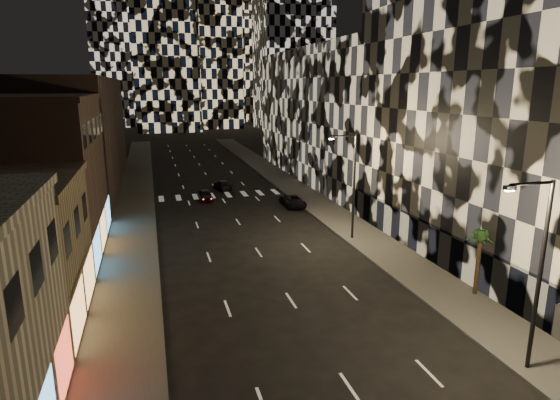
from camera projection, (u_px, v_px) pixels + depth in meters
sidewalk_left at (135, 200)px, 54.63m from camera, size 4.00×120.00×0.15m
sidewalk_right at (298, 190)px, 59.85m from camera, size 4.00×120.00×0.15m
curb_left at (153, 199)px, 55.18m from camera, size 0.20×120.00×0.15m
curb_right at (282, 191)px, 59.30m from camera, size 0.20×120.00×0.15m
retail_brown at (29, 180)px, 35.96m from camera, size 10.00×15.00×12.00m
retail_filler_left at (76, 134)px, 60.52m from camera, size 10.00×40.00×14.00m
midrise_right at (523, 113)px, 36.00m from camera, size 16.00×25.00×22.00m
midrise_base at (426, 239)px, 36.25m from camera, size 0.60×25.00×3.00m
midrise_filler_right at (350, 115)px, 66.88m from camera, size 16.00×40.00×18.00m
streetlight_near at (537, 264)px, 20.74m from camera, size 2.55×0.25×9.00m
streetlight_far at (352, 179)px, 39.45m from camera, size 2.55×0.25×9.00m
car_dark_midlane at (205, 195)px, 54.64m from camera, size 1.55×3.61×1.22m
car_dark_oncoming at (223, 185)px, 60.32m from camera, size 2.16×4.27×1.19m
car_dark_rightlane at (293, 201)px, 51.73m from camera, size 2.15×4.49×1.24m
palm_tree at (480, 241)px, 28.99m from camera, size 2.15×2.17×4.26m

